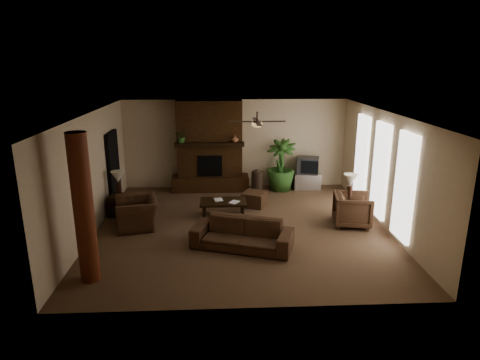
{
  "coord_description": "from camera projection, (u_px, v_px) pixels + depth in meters",
  "views": [
    {
      "loc": [
        -0.5,
        -9.61,
        3.99
      ],
      "look_at": [
        0.0,
        0.4,
        1.1
      ],
      "focal_mm": 31.42,
      "sensor_mm": 36.0,
      "label": 1
    }
  ],
  "objects": [
    {
      "name": "doorway",
      "position": [
        114.0,
        170.0,
        11.62
      ],
      "size": [
        0.1,
        1.0,
        2.1
      ],
      "primitive_type": "cube",
      "color": "black",
      "rests_on": "ground"
    },
    {
      "name": "side_table_left",
      "position": [
        120.0,
        205.0,
        11.09
      ],
      "size": [
        0.53,
        0.53,
        0.55
      ],
      "primitive_type": "cube",
      "rotation": [
        0.0,
        0.0,
        -0.07
      ],
      "color": "black",
      "rests_on": "ground"
    },
    {
      "name": "armchair_left",
      "position": [
        137.0,
        208.0,
        10.27
      ],
      "size": [
        0.97,
        1.25,
        0.98
      ],
      "primitive_type": "imported",
      "rotation": [
        0.0,
        0.0,
        -1.33
      ],
      "color": "#472F1E",
      "rests_on": "ground"
    },
    {
      "name": "book_a",
      "position": [
        214.0,
        195.0,
        10.94
      ],
      "size": [
        0.22,
        0.06,
        0.29
      ],
      "primitive_type": "imported",
      "rotation": [
        0.0,
        0.0,
        0.16
      ],
      "color": "#999999",
      "rests_on": "coffee_table"
    },
    {
      "name": "tv_stand",
      "position": [
        306.0,
        181.0,
        13.41
      ],
      "size": [
        0.86,
        0.52,
        0.5
      ],
      "primitive_type": "cube",
      "rotation": [
        0.0,
        0.0,
        0.02
      ],
      "color": "silver",
      "rests_on": "ground"
    },
    {
      "name": "armchair_right",
      "position": [
        353.0,
        208.0,
        10.36
      ],
      "size": [
        0.95,
        0.99,
        0.89
      ],
      "primitive_type": "imported",
      "rotation": [
        0.0,
        0.0,
        1.4
      ],
      "color": "#472F1E",
      "rests_on": "ground"
    },
    {
      "name": "floor_plant",
      "position": [
        280.0,
        176.0,
        13.21
      ],
      "size": [
        1.42,
        1.82,
        0.9
      ],
      "primitive_type": "imported",
      "rotation": [
        0.0,
        0.0,
        -0.37
      ],
      "color": "#325D25",
      "rests_on": "ground"
    },
    {
      "name": "windows",
      "position": [
        380.0,
        171.0,
        10.33
      ],
      "size": [
        0.08,
        3.65,
        2.35
      ],
      "color": "white",
      "rests_on": "ground"
    },
    {
      "name": "fireplace",
      "position": [
        210.0,
        154.0,
        13.08
      ],
      "size": [
        2.4,
        0.7,
        2.8
      ],
      "color": "#4E2D14",
      "rests_on": "ground"
    },
    {
      "name": "mantel_plant",
      "position": [
        182.0,
        137.0,
        12.64
      ],
      "size": [
        0.5,
        0.52,
        0.33
      ],
      "primitive_type": "imported",
      "rotation": [
        0.0,
        0.0,
        -0.34
      ],
      "color": "#325D25",
      "rests_on": "fireplace"
    },
    {
      "name": "sofa",
      "position": [
        242.0,
        230.0,
        9.12
      ],
      "size": [
        2.27,
        1.31,
        0.85
      ],
      "primitive_type": "imported",
      "rotation": [
        0.0,
        0.0,
        -0.33
      ],
      "color": "#472F1E",
      "rests_on": "ground"
    },
    {
      "name": "book_b",
      "position": [
        231.0,
        197.0,
        10.83
      ],
      "size": [
        0.19,
        0.13,
        0.29
      ],
      "primitive_type": "imported",
      "rotation": [
        0.0,
        0.0,
        -0.54
      ],
      "color": "#999999",
      "rests_on": "coffee_table"
    },
    {
      "name": "room_shell",
      "position": [
        241.0,
        173.0,
        9.96
      ],
      "size": [
        7.0,
        7.0,
        7.0
      ],
      "color": "brown",
      "rests_on": "ground"
    },
    {
      "name": "tv",
      "position": [
        308.0,
        165.0,
        13.26
      ],
      "size": [
        0.76,
        0.68,
        0.52
      ],
      "color": "#333336",
      "rests_on": "tv_stand"
    },
    {
      "name": "mantel_vase",
      "position": [
        235.0,
        139.0,
        12.71
      ],
      "size": [
        0.28,
        0.29,
        0.22
      ],
      "primitive_type": "imported",
      "rotation": [
        0.0,
        0.0,
        -0.32
      ],
      "color": "#93573B",
      "rests_on": "fireplace"
    },
    {
      "name": "lamp_right",
      "position": [
        350.0,
        182.0,
        10.62
      ],
      "size": [
        0.46,
        0.46,
        0.65
      ],
      "color": "#311F16",
      "rests_on": "side_table_right"
    },
    {
      "name": "coffee_table",
      "position": [
        223.0,
        203.0,
        10.98
      ],
      "size": [
        1.2,
        0.7,
        0.43
      ],
      "color": "black",
      "rests_on": "ground"
    },
    {
      "name": "ceiling_fan",
      "position": [
        257.0,
        123.0,
        9.96
      ],
      "size": [
        1.35,
        1.35,
        0.37
      ],
      "color": "#311F16",
      "rests_on": "ceiling"
    },
    {
      "name": "log_column",
      "position": [
        84.0,
        209.0,
        7.52
      ],
      "size": [
        0.36,
        0.36,
        2.8
      ],
      "primitive_type": "cylinder",
      "color": "brown",
      "rests_on": "ground"
    },
    {
      "name": "ottoman",
      "position": [
        254.0,
        199.0,
        11.82
      ],
      "size": [
        0.79,
        0.79,
        0.4
      ],
      "primitive_type": "cube",
      "rotation": [
        0.0,
        0.0,
        -0.42
      ],
      "color": "#472F1E",
      "rests_on": "ground"
    },
    {
      "name": "side_table_right",
      "position": [
        347.0,
        209.0,
        10.84
      ],
      "size": [
        0.58,
        0.58,
        0.55
      ],
      "primitive_type": "cube",
      "rotation": [
        0.0,
        0.0,
        0.18
      ],
      "color": "black",
      "rests_on": "ground"
    },
    {
      "name": "lamp_left",
      "position": [
        118.0,
        179.0,
        10.91
      ],
      "size": [
        0.46,
        0.46,
        0.65
      ],
      "color": "#311F16",
      "rests_on": "side_table_left"
    },
    {
      "name": "floor_vase",
      "position": [
        257.0,
        180.0,
        12.84
      ],
      "size": [
        0.34,
        0.34,
        0.77
      ],
      "color": "#31251B",
      "rests_on": "ground"
    }
  ]
}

